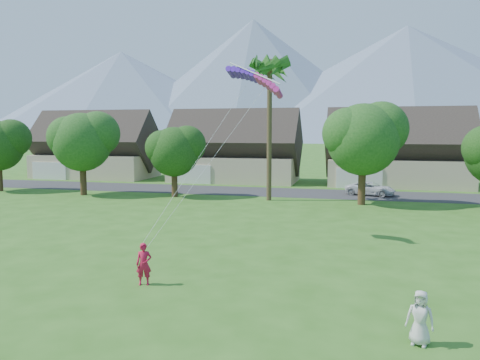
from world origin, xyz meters
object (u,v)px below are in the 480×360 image
(parked_car, at_px, (371,189))
(parafoil_kite, at_px, (256,78))
(kite_flyer, at_px, (144,264))
(watcher, at_px, (420,318))

(parked_car, distance_m, parafoil_kite, 23.05)
(kite_flyer, relative_size, watcher, 1.06)
(watcher, relative_size, parked_car, 0.35)
(watcher, distance_m, parked_car, 32.22)
(watcher, xyz_separation_m, parafoil_kite, (-7.47, 11.93, 8.34))
(kite_flyer, relative_size, parked_car, 0.37)
(parked_car, xyz_separation_m, parafoil_kite, (-6.87, -20.29, 8.51))
(kite_flyer, relative_size, parafoil_kite, 0.48)
(kite_flyer, xyz_separation_m, watcher, (10.16, -2.93, -0.05))
(kite_flyer, distance_m, parked_car, 30.81)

